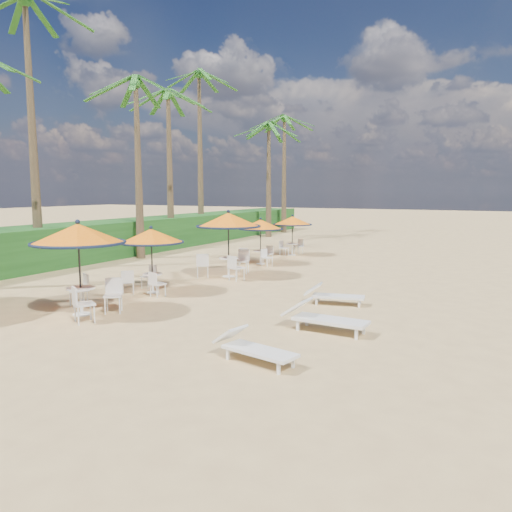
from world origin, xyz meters
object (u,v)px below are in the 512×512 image
(lounger_near, at_px, (252,347))
(lounger_mid, at_px, (322,317))
(station_3, at_px, (260,230))
(station_4, at_px, (292,224))
(station_0, at_px, (80,245))
(station_2, at_px, (228,228))
(station_1, at_px, (150,244))
(lounger_far, at_px, (332,295))

(lounger_near, height_order, lounger_mid, lounger_mid)
(station_3, distance_m, lounger_mid, 11.22)
(station_4, xyz_separation_m, lounger_mid, (6.24, -12.85, -1.28))
(station_3, distance_m, station_4, 3.64)
(station_0, height_order, station_4, station_0)
(lounger_near, relative_size, lounger_mid, 0.89)
(station_2, bearing_deg, station_1, -100.90)
(station_1, bearing_deg, station_2, 79.10)
(lounger_near, relative_size, lounger_far, 1.03)
(lounger_far, bearing_deg, lounger_near, -99.80)
(lounger_far, bearing_deg, lounger_mid, -88.09)
(station_1, height_order, station_4, station_1)
(station_1, height_order, lounger_mid, station_1)
(station_1, bearing_deg, lounger_mid, -14.70)
(station_3, height_order, station_4, station_3)
(lounger_near, bearing_deg, station_4, 122.86)
(lounger_near, bearing_deg, station_2, 135.59)
(station_1, xyz_separation_m, lounger_mid, (6.63, -1.74, -1.29))
(station_1, distance_m, lounger_near, 7.68)
(station_3, bearing_deg, station_0, -90.66)
(station_0, relative_size, station_3, 1.22)
(station_2, xyz_separation_m, lounger_far, (5.19, -2.72, -1.64))
(station_4, height_order, lounger_far, station_4)
(station_2, bearing_deg, station_3, 96.40)
(station_1, bearing_deg, station_0, -86.21)
(station_2, relative_size, lounger_mid, 1.24)
(station_1, xyz_separation_m, lounger_near, (6.12, -4.44, -1.33))
(station_2, xyz_separation_m, lounger_mid, (5.88, -5.59, -1.59))
(station_1, xyz_separation_m, station_2, (0.74, 3.85, 0.30))
(lounger_near, distance_m, lounger_far, 5.58)
(station_2, relative_size, lounger_far, 1.43)
(station_3, bearing_deg, lounger_far, -48.61)
(station_2, distance_m, lounger_near, 10.02)
(station_0, bearing_deg, lounger_far, 37.11)
(station_0, distance_m, lounger_near, 6.25)
(station_0, relative_size, station_2, 0.99)
(station_1, bearing_deg, lounger_near, -35.98)
(station_0, xyz_separation_m, lounger_near, (5.91, -1.25, -1.62))
(station_0, relative_size, station_1, 1.17)
(station_2, bearing_deg, lounger_near, -57.03)
(station_2, distance_m, station_4, 7.28)
(lounger_mid, bearing_deg, lounger_near, -97.43)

